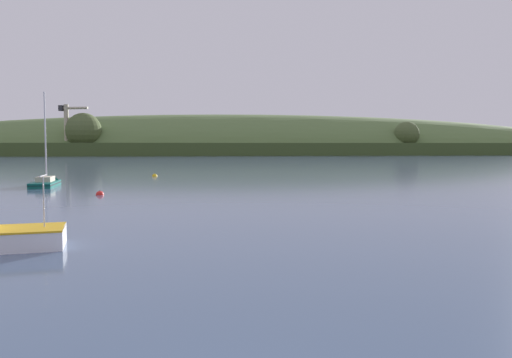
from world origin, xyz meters
TOP-DOWN VIEW (x-y plane):
  - far_shoreline_hill at (30.67, 250.50)m, footprint 502.97×113.15m
  - dockside_crane at (-49.17, 219.63)m, footprint 12.59×6.26m
  - sailboat_midwater_white at (-15.82, 52.43)m, footprint 2.64×7.28m
  - mooring_buoy_foreground at (-8.38, 41.03)m, footprint 0.72×0.72m
  - mooring_buoy_midchannel at (-4.95, 67.95)m, footprint 0.76×0.76m

SIDE VIEW (x-z plane):
  - mooring_buoy_midchannel at x=-4.95m, z-range -0.42..0.42m
  - mooring_buoy_foreground at x=-8.38m, z-range -0.40..0.40m
  - sailboat_midwater_white at x=-15.82m, z-range -5.56..5.82m
  - far_shoreline_hill at x=30.67m, z-range -19.25..19.93m
  - dockside_crane at x=-49.17m, z-range -0.50..20.88m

